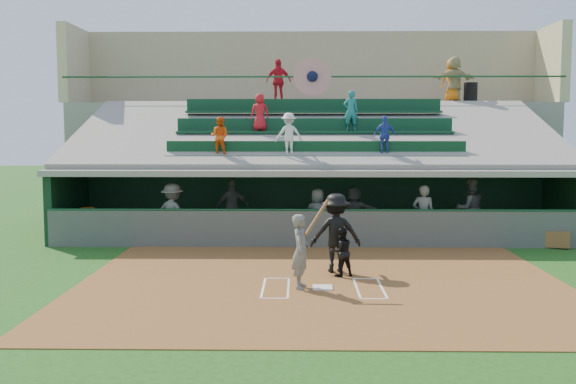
{
  "coord_description": "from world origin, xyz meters",
  "views": [
    {
      "loc": [
        -0.52,
        -13.78,
        3.44
      ],
      "look_at": [
        -0.82,
        3.5,
        1.8
      ],
      "focal_mm": 40.0,
      "sensor_mm": 36.0,
      "label": 1
    }
  ],
  "objects_px": {
    "batter_at_plate": "(301,251)",
    "catcher": "(341,252)",
    "white_table": "(89,230)",
    "home_plate": "(323,287)",
    "trash_bin": "(471,93)",
    "water_cooler": "(88,214)"
  },
  "relations": [
    {
      "from": "white_table",
      "to": "water_cooler",
      "type": "relative_size",
      "value": 1.84
    },
    {
      "from": "batter_at_plate",
      "to": "white_table",
      "type": "height_order",
      "value": "batter_at_plate"
    },
    {
      "from": "batter_at_plate",
      "to": "trash_bin",
      "type": "bearing_deg",
      "value": 61.65
    },
    {
      "from": "home_plate",
      "to": "water_cooler",
      "type": "xyz_separation_m",
      "value": [
        -7.08,
        5.83,
        0.85
      ]
    },
    {
      "from": "home_plate",
      "to": "batter_at_plate",
      "type": "bearing_deg",
      "value": 179.36
    },
    {
      "from": "batter_at_plate",
      "to": "catcher",
      "type": "relative_size",
      "value": 1.68
    },
    {
      "from": "home_plate",
      "to": "trash_bin",
      "type": "xyz_separation_m",
      "value": [
        6.54,
        13.01,
        4.98
      ]
    },
    {
      "from": "water_cooler",
      "to": "white_table",
      "type": "bearing_deg",
      "value": 81.4
    },
    {
      "from": "home_plate",
      "to": "batter_at_plate",
      "type": "relative_size",
      "value": 0.22
    },
    {
      "from": "white_table",
      "to": "trash_bin",
      "type": "height_order",
      "value": "trash_bin"
    },
    {
      "from": "water_cooler",
      "to": "trash_bin",
      "type": "distance_m",
      "value": 15.95
    },
    {
      "from": "water_cooler",
      "to": "trash_bin",
      "type": "relative_size",
      "value": 0.48
    },
    {
      "from": "water_cooler",
      "to": "batter_at_plate",
      "type": "bearing_deg",
      "value": -41.42
    },
    {
      "from": "catcher",
      "to": "white_table",
      "type": "bearing_deg",
      "value": -52.02
    },
    {
      "from": "home_plate",
      "to": "trash_bin",
      "type": "relative_size",
      "value": 0.52
    },
    {
      "from": "batter_at_plate",
      "to": "water_cooler",
      "type": "xyz_separation_m",
      "value": [
        -6.6,
        5.83,
        0.04
      ]
    },
    {
      "from": "white_table",
      "to": "water_cooler",
      "type": "distance_m",
      "value": 0.53
    },
    {
      "from": "trash_bin",
      "to": "home_plate",
      "type": "bearing_deg",
      "value": -116.7
    },
    {
      "from": "home_plate",
      "to": "catcher",
      "type": "relative_size",
      "value": 0.37
    },
    {
      "from": "home_plate",
      "to": "catcher",
      "type": "xyz_separation_m",
      "value": [
        0.48,
        1.19,
        0.57
      ]
    },
    {
      "from": "catcher",
      "to": "water_cooler",
      "type": "distance_m",
      "value": 8.88
    },
    {
      "from": "water_cooler",
      "to": "catcher",
      "type": "bearing_deg",
      "value": -31.55
    }
  ]
}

